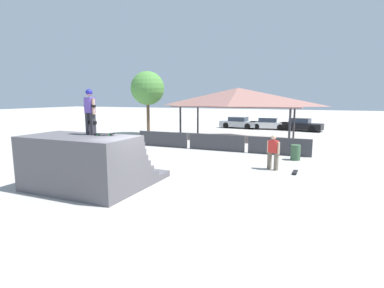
{
  "coord_description": "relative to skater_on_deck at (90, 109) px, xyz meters",
  "views": [
    {
      "loc": [
        5.7,
        -8.8,
        3.43
      ],
      "look_at": [
        -0.1,
        4.82,
        1.12
      ],
      "focal_mm": 28.0,
      "sensor_mm": 36.0,
      "label": 1
    }
  ],
  "objects": [
    {
      "name": "skateboard_on_ground",
      "position": [
        7.03,
        5.25,
        -2.96
      ],
      "size": [
        0.21,
        0.82,
        0.09
      ],
      "rotation": [
        0.0,
        0.0,
        4.7
      ],
      "color": "blue",
      "rests_on": "ground"
    },
    {
      "name": "barrier_fence",
      "position": [
        1.82,
        9.52,
        -2.49
      ],
      "size": [
        11.65,
        0.12,
        1.05
      ],
      "color": "#3D3D42",
      "rests_on": "ground"
    },
    {
      "name": "pavilion_shelter",
      "position": [
        1.57,
        15.84,
        0.4
      ],
      "size": [
        10.33,
        4.61,
        4.22
      ],
      "color": "#2D2D33",
      "rests_on": "ground"
    },
    {
      "name": "skater_on_deck",
      "position": [
        0.0,
        0.0,
        0.0
      ],
      "size": [
        0.73,
        0.4,
        1.7
      ],
      "rotation": [
        0.0,
        0.0,
        -0.35
      ],
      "color": "#2D2D33",
      "rests_on": "quarter_pipe_ramp"
    },
    {
      "name": "ground_plane",
      "position": [
        2.21,
        -0.03,
        -3.02
      ],
      "size": [
        160.0,
        160.0,
        0.0
      ],
      "primitive_type": "plane",
      "color": "#ADA8A0"
    },
    {
      "name": "trash_bin",
      "position": [
        6.81,
        8.34,
        -2.59
      ],
      "size": [
        0.52,
        0.52,
        0.85
      ],
      "primitive_type": "cylinder",
      "color": "#385B3D",
      "rests_on": "ground"
    },
    {
      "name": "parked_car_black",
      "position": [
        6.16,
        23.95,
        -2.42
      ],
      "size": [
        4.44,
        2.46,
        1.27
      ],
      "rotation": [
        0.0,
        0.0,
        -0.2
      ],
      "color": "black",
      "rests_on": "ground"
    },
    {
      "name": "skateboard_on_deck",
      "position": [
        0.67,
        -0.02,
        -0.92
      ],
      "size": [
        0.79,
        0.38,
        0.09
      ],
      "rotation": [
        0.0,
        0.0,
        0.24
      ],
      "color": "green",
      "rests_on": "quarter_pipe_ramp"
    },
    {
      "name": "tree_beside_pavilion",
      "position": [
        -6.75,
        15.19,
        1.23
      ],
      "size": [
        3.08,
        3.08,
        5.81
      ],
      "color": "brown",
      "rests_on": "ground"
    },
    {
      "name": "quarter_pipe_ramp",
      "position": [
        -0.13,
        -0.16,
        -2.12
      ],
      "size": [
        4.22,
        4.19,
        2.04
      ],
      "color": "#565459",
      "rests_on": "ground"
    },
    {
      "name": "bystander_walking",
      "position": [
        5.97,
        5.59,
        -2.09
      ],
      "size": [
        0.66,
        0.39,
        1.68
      ],
      "rotation": [
        0.0,
        0.0,
        2.72
      ],
      "color": "#6B6051",
      "rests_on": "ground"
    },
    {
      "name": "parked_car_white",
      "position": [
        2.87,
        24.25,
        -2.42
      ],
      "size": [
        4.15,
        1.97,
        1.27
      ],
      "rotation": [
        0.0,
        0.0,
        0.06
      ],
      "color": "silver",
      "rests_on": "ground"
    },
    {
      "name": "parked_car_silver",
      "position": [
        -0.42,
        24.23,
        -2.42
      ],
      "size": [
        4.28,
        2.12,
        1.27
      ],
      "rotation": [
        0.0,
        0.0,
        -0.1
      ],
      "color": "#A8AAAF",
      "rests_on": "ground"
    }
  ]
}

